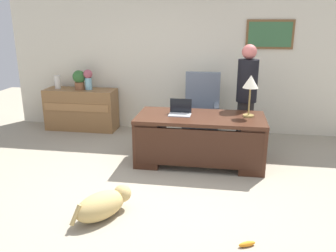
{
  "coord_description": "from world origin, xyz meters",
  "views": [
    {
      "loc": [
        0.63,
        -3.95,
        2.09
      ],
      "look_at": [
        -0.06,
        0.3,
        0.75
      ],
      "focal_mm": 37.18,
      "sensor_mm": 36.0,
      "label": 1
    }
  ],
  "objects_px": {
    "vase_with_flowers": "(88,78)",
    "dog_toy_bone": "(247,244)",
    "dog_lying": "(103,204)",
    "laptop": "(180,111)",
    "person_standing": "(246,97)",
    "vase_empty": "(58,82)",
    "desk_lamp": "(251,84)",
    "potted_plant": "(79,79)",
    "armchair": "(202,112)",
    "desk": "(200,138)",
    "credenza": "(82,109)"
  },
  "relations": [
    {
      "from": "dog_toy_bone",
      "to": "vase_empty",
      "type": "bearing_deg",
      "value": 136.37
    },
    {
      "from": "armchair",
      "to": "dog_toy_bone",
      "type": "distance_m",
      "value": 3.09
    },
    {
      "from": "armchair",
      "to": "laptop",
      "type": "distance_m",
      "value": 1.06
    },
    {
      "from": "credenza",
      "to": "laptop",
      "type": "height_order",
      "value": "laptop"
    },
    {
      "from": "desk",
      "to": "laptop",
      "type": "xyz_separation_m",
      "value": [
        -0.3,
        0.06,
        0.39
      ]
    },
    {
      "from": "dog_lying",
      "to": "credenza",
      "type": "bearing_deg",
      "value": 116.16
    },
    {
      "from": "armchair",
      "to": "laptop",
      "type": "height_order",
      "value": "armchair"
    },
    {
      "from": "person_standing",
      "to": "dog_lying",
      "type": "distance_m",
      "value": 2.92
    },
    {
      "from": "vase_with_flowers",
      "to": "credenza",
      "type": "bearing_deg",
      "value": -179.57
    },
    {
      "from": "armchair",
      "to": "laptop",
      "type": "relative_size",
      "value": 3.73
    },
    {
      "from": "dog_lying",
      "to": "dog_toy_bone",
      "type": "distance_m",
      "value": 1.55
    },
    {
      "from": "dog_lying",
      "to": "laptop",
      "type": "bearing_deg",
      "value": 70.19
    },
    {
      "from": "desk",
      "to": "desk_lamp",
      "type": "height_order",
      "value": "desk_lamp"
    },
    {
      "from": "armchair",
      "to": "desk_lamp",
      "type": "height_order",
      "value": "desk_lamp"
    },
    {
      "from": "armchair",
      "to": "desk_lamp",
      "type": "distance_m",
      "value": 1.37
    },
    {
      "from": "desk_lamp",
      "to": "vase_empty",
      "type": "distance_m",
      "value": 3.75
    },
    {
      "from": "person_standing",
      "to": "desk_lamp",
      "type": "distance_m",
      "value": 0.65
    },
    {
      "from": "armchair",
      "to": "dog_lying",
      "type": "distance_m",
      "value": 2.87
    },
    {
      "from": "desk_lamp",
      "to": "vase_with_flowers",
      "type": "height_order",
      "value": "desk_lamp"
    },
    {
      "from": "desk",
      "to": "credenza",
      "type": "bearing_deg",
      "value": 150.61
    },
    {
      "from": "dog_lying",
      "to": "laptop",
      "type": "distance_m",
      "value": 1.93
    },
    {
      "from": "armchair",
      "to": "laptop",
      "type": "xyz_separation_m",
      "value": [
        -0.25,
        -0.99,
        0.27
      ]
    },
    {
      "from": "laptop",
      "to": "credenza",
      "type": "bearing_deg",
      "value": 148.4
    },
    {
      "from": "desk",
      "to": "dog_lying",
      "type": "bearing_deg",
      "value": -119.07
    },
    {
      "from": "person_standing",
      "to": "vase_empty",
      "type": "distance_m",
      "value": 3.58
    },
    {
      "from": "person_standing",
      "to": "desk_lamp",
      "type": "xyz_separation_m",
      "value": [
        0.01,
        -0.57,
        0.31
      ]
    },
    {
      "from": "armchair",
      "to": "vase_empty",
      "type": "height_order",
      "value": "armchair"
    },
    {
      "from": "credenza",
      "to": "vase_with_flowers",
      "type": "height_order",
      "value": "vase_with_flowers"
    },
    {
      "from": "vase_empty",
      "to": "vase_with_flowers",
      "type": "bearing_deg",
      "value": 0.0
    },
    {
      "from": "dog_lying",
      "to": "laptop",
      "type": "relative_size",
      "value": 2.11
    },
    {
      "from": "person_standing",
      "to": "desk_lamp",
      "type": "bearing_deg",
      "value": -89.09
    },
    {
      "from": "desk_lamp",
      "to": "potted_plant",
      "type": "height_order",
      "value": "desk_lamp"
    },
    {
      "from": "desk",
      "to": "person_standing",
      "type": "xyz_separation_m",
      "value": [
        0.68,
        0.68,
        0.49
      ]
    },
    {
      "from": "desk",
      "to": "person_standing",
      "type": "height_order",
      "value": "person_standing"
    },
    {
      "from": "vase_with_flowers",
      "to": "dog_toy_bone",
      "type": "height_order",
      "value": "vase_with_flowers"
    },
    {
      "from": "vase_with_flowers",
      "to": "desk",
      "type": "bearing_deg",
      "value": -31.34
    },
    {
      "from": "dog_lying",
      "to": "dog_toy_bone",
      "type": "relative_size",
      "value": 3.88
    },
    {
      "from": "armchair",
      "to": "vase_with_flowers",
      "type": "height_order",
      "value": "armchair"
    },
    {
      "from": "dog_lying",
      "to": "laptop",
      "type": "xyz_separation_m",
      "value": [
        0.62,
        1.72,
        0.63
      ]
    },
    {
      "from": "person_standing",
      "to": "laptop",
      "type": "xyz_separation_m",
      "value": [
        -0.98,
        -0.62,
        -0.1
      ]
    },
    {
      "from": "person_standing",
      "to": "vase_with_flowers",
      "type": "distance_m",
      "value": 2.98
    },
    {
      "from": "desk",
      "to": "armchair",
      "type": "relative_size",
      "value": 1.56
    },
    {
      "from": "armchair",
      "to": "dog_lying",
      "type": "bearing_deg",
      "value": -107.87
    },
    {
      "from": "armchair",
      "to": "person_standing",
      "type": "distance_m",
      "value": 0.89
    },
    {
      "from": "desk_lamp",
      "to": "person_standing",
      "type": "bearing_deg",
      "value": 90.91
    },
    {
      "from": "armchair",
      "to": "desk_lamp",
      "type": "bearing_deg",
      "value": -52.11
    },
    {
      "from": "armchair",
      "to": "vase_empty",
      "type": "distance_m",
      "value": 2.84
    },
    {
      "from": "laptop",
      "to": "desk_lamp",
      "type": "distance_m",
      "value": 1.07
    },
    {
      "from": "desk_lamp",
      "to": "vase_with_flowers",
      "type": "xyz_separation_m",
      "value": [
        -2.91,
        1.24,
        -0.19
      ]
    },
    {
      "from": "person_standing",
      "to": "dog_lying",
      "type": "bearing_deg",
      "value": -124.38
    }
  ]
}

